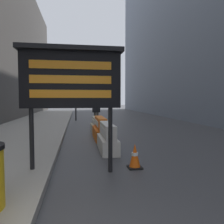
{
  "coord_description": "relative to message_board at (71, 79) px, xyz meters",
  "views": [
    {
      "loc": [
        0.59,
        -1.67,
        1.72
      ],
      "look_at": [
        2.14,
        8.0,
        1.13
      ],
      "focal_mm": 35.0,
      "sensor_mm": 36.0,
      "label": 1
    }
  ],
  "objects": [
    {
      "name": "jersey_barrier_cream",
      "position": [
        1.1,
        6.35,
        -1.82
      ],
      "size": [
        0.5,
        1.72,
        0.76
      ],
      "color": "beige",
      "rests_on": "ground_plane"
    },
    {
      "name": "pedestrian_worker",
      "position": [
        1.33,
        8.93,
        -1.1
      ],
      "size": [
        0.49,
        0.33,
        1.78
      ],
      "rotation": [
        0.0,
        0.0,
        0.1
      ],
      "color": "#514C42",
      "rests_on": "ground_plane"
    },
    {
      "name": "traffic_cone_near",
      "position": [
        1.52,
        0.19,
        -1.86
      ],
      "size": [
        0.34,
        0.34,
        0.61
      ],
      "color": "black",
      "rests_on": "ground_plane"
    },
    {
      "name": "message_board",
      "position": [
        0.0,
        0.0,
        0.0
      ],
      "size": [
        2.32,
        0.36,
        2.87
      ],
      "color": "black",
      "rests_on": "ground_plane"
    },
    {
      "name": "jersey_barrier_orange_near",
      "position": [
        1.1,
        4.27,
        -1.74
      ],
      "size": [
        0.55,
        2.01,
        0.94
      ],
      "color": "orange",
      "rests_on": "ground_plane"
    },
    {
      "name": "traffic_light_near_curb",
      "position": [
        0.02,
        12.5,
        1.02
      ],
      "size": [
        0.28,
        0.44,
        4.41
      ],
      "color": "#2D2D30",
      "rests_on": "ground_plane"
    },
    {
      "name": "jersey_barrier_white",
      "position": [
        1.1,
        2.1,
        -1.75
      ],
      "size": [
        0.53,
        1.83,
        0.91
      ],
      "color": "silver",
      "rests_on": "ground_plane"
    }
  ]
}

